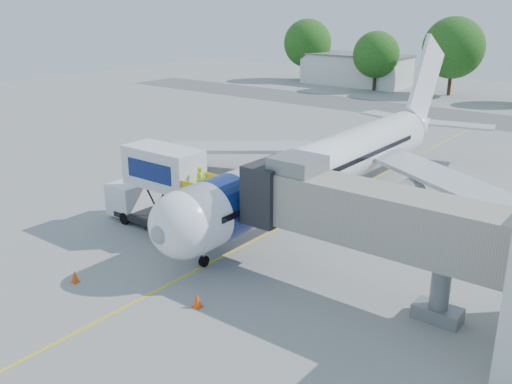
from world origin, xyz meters
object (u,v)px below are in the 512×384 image
Objects in this scene: jet_bridge at (356,213)px; ground_tug at (112,337)px; catering_hiloader at (157,187)px; aircraft at (330,164)px.

jet_bridge is 12.75m from ground_tug.
catering_hiloader is 2.45× the size of ground_tug.
ground_tug is at bearing -83.68° from aircraft.
aircraft reaches higher than catering_hiloader.
catering_hiloader is at bearing 108.65° from ground_tug.
catering_hiloader is (-6.27, -11.12, -0.19)m from aircraft.
aircraft is at bearing 76.27° from ground_tug.
aircraft is 22.24m from ground_tug.
ground_tug is at bearing -117.07° from jet_bridge.
ground_tug is (2.44, -21.99, -2.30)m from aircraft.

